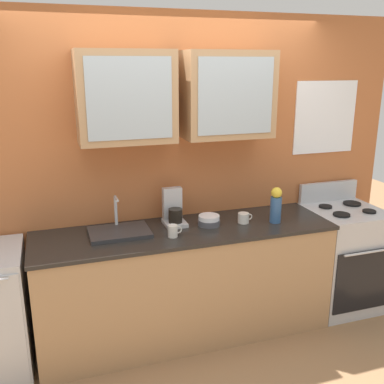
% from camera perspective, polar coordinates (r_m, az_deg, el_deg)
% --- Properties ---
extents(ground_plane, '(10.00, 10.00, 0.00)m').
position_cam_1_polar(ground_plane, '(3.88, -0.74, -17.56)').
color(ground_plane, '#936B47').
extents(back_wall_unit, '(4.02, 0.43, 2.55)m').
position_cam_1_polar(back_wall_unit, '(3.62, -2.33, 4.52)').
color(back_wall_unit, '#B76638').
rests_on(back_wall_unit, ground_plane).
extents(counter, '(2.35, 0.66, 0.92)m').
position_cam_1_polar(counter, '(3.65, -0.77, -11.53)').
color(counter, '#A87F56').
rests_on(counter, ground_plane).
extents(stove_range, '(0.63, 0.67, 1.10)m').
position_cam_1_polar(stove_range, '(4.29, 18.75, -7.94)').
color(stove_range, silver).
rests_on(stove_range, ground_plane).
extents(sink_faucet, '(0.45, 0.33, 0.27)m').
position_cam_1_polar(sink_faucet, '(3.40, -9.34, -5.02)').
color(sink_faucet, '#2D2D30').
rests_on(sink_faucet, counter).
extents(bowl_stack, '(0.18, 0.18, 0.08)m').
position_cam_1_polar(bowl_stack, '(3.53, 2.20, -3.66)').
color(bowl_stack, '#4C4C54').
rests_on(bowl_stack, counter).
extents(vase, '(0.09, 0.09, 0.29)m').
position_cam_1_polar(vase, '(3.62, 10.75, -1.65)').
color(vase, '#33598C').
rests_on(vase, counter).
extents(cup_near_sink, '(0.11, 0.07, 0.09)m').
position_cam_1_polar(cup_near_sink, '(3.29, -2.45, -5.03)').
color(cup_near_sink, silver).
rests_on(cup_near_sink, counter).
extents(cup_near_bowls, '(0.12, 0.09, 0.08)m').
position_cam_1_polar(cup_near_bowls, '(3.60, 6.67, -3.33)').
color(cup_near_bowls, silver).
rests_on(cup_near_bowls, counter).
extents(coffee_maker, '(0.17, 0.20, 0.29)m').
position_cam_1_polar(coffee_maker, '(3.54, -2.38, -2.45)').
color(coffee_maker, '#B7B7BC').
rests_on(coffee_maker, counter).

